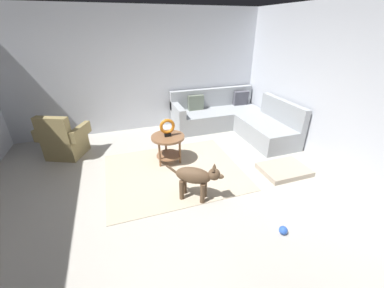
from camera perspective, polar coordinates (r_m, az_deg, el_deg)
The scene contains 11 objects.
ground_plane at distance 3.65m, azimuth -3.77°, elevation -13.58°, with size 6.00×6.00×0.10m, color #B7B2A8.
wall_back at distance 5.76m, azimuth -12.32°, elevation 16.65°, with size 6.00×0.12×2.70m, color silver.
wall_right at distance 4.61m, azimuth 34.21°, elevation 10.22°, with size 0.12×6.00×2.70m, color silver.
area_rug at distance 4.19m, azimuth -4.35°, elevation -6.67°, with size 2.30×1.90×0.01m, color #BCAD93.
sectional_couch at distance 5.78m, azimuth 9.98°, elevation 5.95°, with size 2.20×2.25×0.88m.
armchair at distance 5.15m, azimuth -28.54°, elevation 0.65°, with size 0.98×0.88×0.88m.
side_table at distance 4.29m, azimuth -5.80°, elevation 0.43°, with size 0.60×0.60×0.54m.
torus_sculpture at distance 4.16m, azimuth -5.98°, elevation 4.05°, with size 0.28×0.08×0.33m.
dog_bed_mat at distance 4.46m, azimuth 21.34°, elevation -5.80°, with size 0.80×0.60×0.09m, color #B2A38E.
dog at distance 3.39m, azimuth 1.01°, elevation -8.06°, with size 0.73×0.52×0.63m.
dog_toy_ball at distance 3.29m, azimuth 21.19°, elevation -18.87°, with size 0.11×0.11×0.11m, color blue.
Camera 1 is at (-0.67, -2.70, 2.32)m, focal length 22.06 mm.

